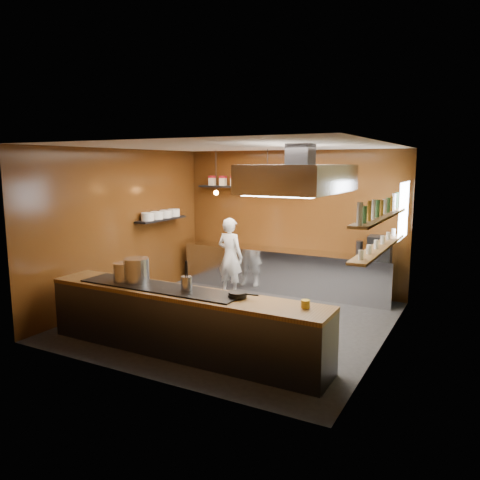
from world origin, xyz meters
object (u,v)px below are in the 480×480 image
Objects in this scene: stockpot_large at (136,270)px; stockpot_small at (124,272)px; extractor_hood at (300,178)px; chef at (230,256)px; espresso_machine at (380,247)px.

stockpot_large is 0.22m from stockpot_small.
chef is at bearing 140.53° from extractor_hood.
chef is at bearing 91.06° from stockpot_large.
extractor_hood is 5.23× the size of stockpot_large.
extractor_hood is 3.01m from stockpot_small.
stockpot_large is at bearing 98.30° from chef.
extractor_hood is 4.60× the size of espresso_machine.
extractor_hood reaches higher than stockpot_large.
chef is at bearing -168.05° from espresso_machine.
espresso_machine is at bearing 51.97° from stockpot_small.
espresso_machine reaches higher than stockpot_small.
extractor_hood is 3.31m from chef.
extractor_hood is at bearing -108.17° from espresso_machine.
stockpot_small is at bearing -164.44° from stockpot_large.
stockpot_small is 0.19× the size of chef.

